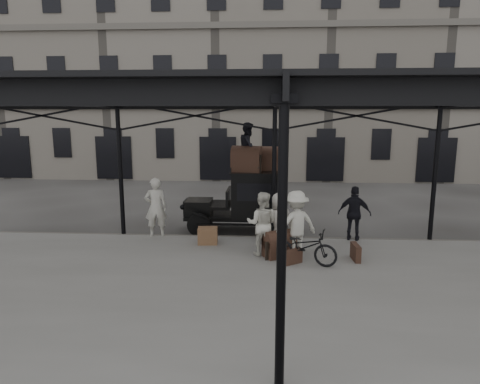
% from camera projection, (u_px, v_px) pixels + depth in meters
% --- Properties ---
extents(ground, '(120.00, 120.00, 0.00)m').
position_uv_depth(ground, '(274.00, 262.00, 12.07)').
color(ground, '#383533').
rests_on(ground, ground).
extents(platform, '(28.00, 8.00, 0.15)m').
position_uv_depth(platform, '(275.00, 288.00, 10.10)').
color(platform, slate).
rests_on(platform, ground).
extents(canopy, '(22.50, 9.00, 4.74)m').
position_uv_depth(canopy, '(278.00, 93.00, 9.53)').
color(canopy, black).
rests_on(canopy, ground).
extents(building_frontage, '(64.00, 8.00, 14.00)m').
position_uv_depth(building_frontage, '(272.00, 68.00, 28.42)').
color(building_frontage, slate).
rests_on(building_frontage, ground).
extents(taxi, '(3.65, 1.55, 2.18)m').
position_uv_depth(taxi, '(249.00, 198.00, 14.93)').
color(taxi, black).
rests_on(taxi, ground).
extents(porter_left, '(0.80, 0.62, 1.95)m').
position_uv_depth(porter_left, '(156.00, 207.00, 13.87)').
color(porter_left, beige).
rests_on(porter_left, platform).
extents(porter_midleft, '(0.95, 0.78, 1.82)m').
position_uv_depth(porter_midleft, '(262.00, 224.00, 12.08)').
color(porter_midleft, beige).
rests_on(porter_midleft, platform).
extents(porter_centre, '(1.01, 0.86, 1.76)m').
position_uv_depth(porter_centre, '(279.00, 223.00, 12.30)').
color(porter_centre, beige).
rests_on(porter_centre, platform).
extents(porter_official, '(1.09, 0.69, 1.74)m').
position_uv_depth(porter_official, '(355.00, 213.00, 13.48)').
color(porter_official, black).
rests_on(porter_official, platform).
extents(porter_right, '(1.39, 1.12, 1.88)m').
position_uv_depth(porter_right, '(296.00, 224.00, 11.94)').
color(porter_right, beige).
rests_on(porter_right, platform).
extents(bicycle, '(1.94, 1.22, 0.96)m').
position_uv_depth(bicycle, '(303.00, 246.00, 11.43)').
color(bicycle, black).
rests_on(bicycle, platform).
extents(porter_roof, '(0.73, 0.88, 1.65)m').
position_uv_depth(porter_roof, '(248.00, 147.00, 14.50)').
color(porter_roof, black).
rests_on(porter_roof, taxi).
extents(steamer_trunk_roof_near, '(1.08, 0.78, 0.72)m').
position_uv_depth(steamer_trunk_roof_near, '(247.00, 161.00, 14.44)').
color(steamer_trunk_roof_near, '#432A1F').
rests_on(steamer_trunk_roof_near, taxi).
extents(steamer_trunk_roof_far, '(0.96, 0.62, 0.68)m').
position_uv_depth(steamer_trunk_roof_far, '(269.00, 160.00, 14.84)').
color(steamer_trunk_roof_far, '#432A1F').
rests_on(steamer_trunk_roof_far, taxi).
extents(steamer_trunk_platform, '(1.01, 0.86, 0.63)m').
position_uv_depth(steamer_trunk_platform, '(279.00, 246.00, 12.05)').
color(steamer_trunk_platform, '#432A1F').
rests_on(steamer_trunk_platform, platform).
extents(wicker_hamper, '(0.64, 0.50, 0.50)m').
position_uv_depth(wicker_hamper, '(208.00, 236.00, 13.23)').
color(wicker_hamper, brown).
rests_on(wicker_hamper, platform).
extents(suitcase_upright, '(0.19, 0.61, 0.45)m').
position_uv_depth(suitcase_upright, '(356.00, 252.00, 11.75)').
color(suitcase_upright, '#432A1F').
rests_on(suitcase_upright, platform).
extents(suitcase_flat, '(0.58, 0.47, 0.40)m').
position_uv_depth(suitcase_flat, '(292.00, 257.00, 11.45)').
color(suitcase_flat, '#432A1F').
rests_on(suitcase_flat, platform).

